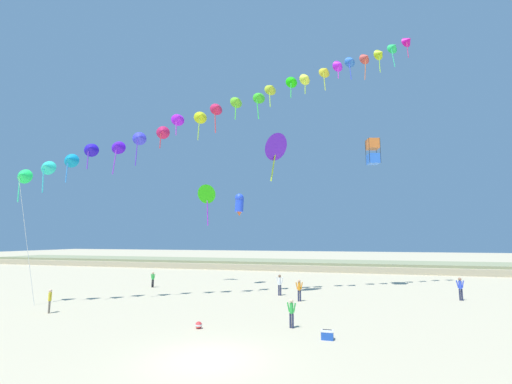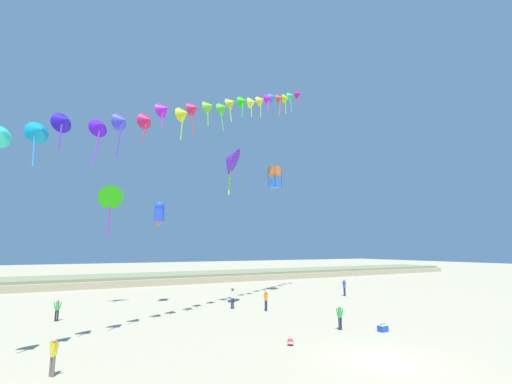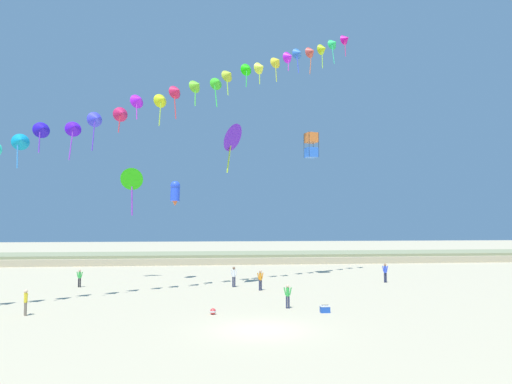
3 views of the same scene
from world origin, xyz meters
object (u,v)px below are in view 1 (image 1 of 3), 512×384
(large_kite_mid_trail, at_px, (373,152))
(beach_cooler, at_px, (327,335))
(large_kite_high_solo, at_px, (273,146))
(person_near_left, at_px, (280,283))
(large_kite_low_lead, at_px, (239,204))
(person_far_left, at_px, (153,278))
(person_mid_center, at_px, (299,289))
(person_near_right, at_px, (460,287))
(person_far_right, at_px, (291,311))
(large_kite_outer_drift, at_px, (208,194))
(person_far_center, at_px, (50,299))
(beach_ball, at_px, (199,325))

(large_kite_mid_trail, distance_m, beach_cooler, 22.90)
(large_kite_high_solo, relative_size, beach_cooler, 7.89)
(large_kite_high_solo, xyz_separation_m, beach_cooler, (5.22, -11.72, -12.75))
(person_near_left, relative_size, large_kite_low_lead, 0.72)
(person_far_left, height_order, large_kite_high_solo, large_kite_high_solo)
(person_mid_center, relative_size, large_kite_mid_trail, 0.64)
(large_kite_low_lead, xyz_separation_m, large_kite_mid_trail, (13.72, 1.39, 5.08))
(person_near_right, xyz_separation_m, person_far_right, (-11.22, -11.67, -0.13))
(person_near_right, height_order, large_kite_mid_trail, large_kite_mid_trail)
(person_near_right, height_order, large_kite_outer_drift, large_kite_outer_drift)
(person_near_right, relative_size, person_far_right, 1.15)
(person_far_center, distance_m, large_kite_low_lead, 19.12)
(person_near_right, distance_m, large_kite_outer_drift, 25.69)
(large_kite_mid_trail, bearing_deg, large_kite_low_lead, -174.20)
(person_far_left, relative_size, beach_cooler, 2.59)
(person_near_left, bearing_deg, large_kite_low_lead, 136.34)
(person_near_left, bearing_deg, person_mid_center, -48.27)
(beach_cooler, bearing_deg, person_near_left, 111.96)
(person_far_center, bearing_deg, large_kite_mid_trail, 39.10)
(person_far_right, bearing_deg, person_mid_center, 95.59)
(person_far_left, bearing_deg, beach_cooler, -36.52)
(large_kite_outer_drift, bearing_deg, large_kite_high_solo, -35.77)
(person_far_left, distance_m, large_kite_mid_trail, 25.36)
(person_mid_center, xyz_separation_m, beach_cooler, (2.77, -9.58, -0.73))
(large_kite_outer_drift, xyz_separation_m, beach_cooler, (14.37, -18.32, -9.60))
(person_far_center, distance_m, beach_ball, 10.96)
(person_far_right, bearing_deg, large_kite_mid_trail, 71.49)
(beach_ball, bearing_deg, person_near_right, 39.36)
(large_kite_outer_drift, bearing_deg, person_near_left, -34.08)
(person_far_right, relative_size, large_kite_outer_drift, 0.31)
(person_near_left, relative_size, person_near_right, 0.99)
(large_kite_low_lead, distance_m, beach_cooler, 21.35)
(person_far_center, bearing_deg, beach_ball, -4.58)
(large_kite_high_solo, bearing_deg, beach_ball, -97.54)
(beach_cooler, relative_size, beach_ball, 1.59)
(person_far_right, xyz_separation_m, beach_ball, (-4.76, -1.43, -0.69))
(person_near_right, bearing_deg, large_kite_outer_drift, 167.94)
(person_near_right, xyz_separation_m, beach_cooler, (-9.23, -13.28, -0.79))
(person_near_right, height_order, person_far_right, person_near_right)
(large_kite_low_lead, xyz_separation_m, beach_ball, (3.37, -16.75, -8.21))
(person_near_left, xyz_separation_m, large_kite_outer_drift, (-9.61, 6.50, 8.82))
(person_mid_center, bearing_deg, person_far_left, 166.55)
(person_mid_center, bearing_deg, person_near_left, 131.73)
(person_near_right, relative_size, person_far_left, 1.17)
(person_near_left, xyz_separation_m, person_near_right, (14.00, 1.46, 0.01))
(person_near_left, height_order, person_far_center, person_near_left)
(person_far_right, bearing_deg, person_near_left, 105.23)
(person_mid_center, distance_m, beach_ball, 10.24)
(person_far_right, height_order, large_kite_mid_trail, large_kite_mid_trail)
(person_near_left, bearing_deg, person_near_right, 5.94)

